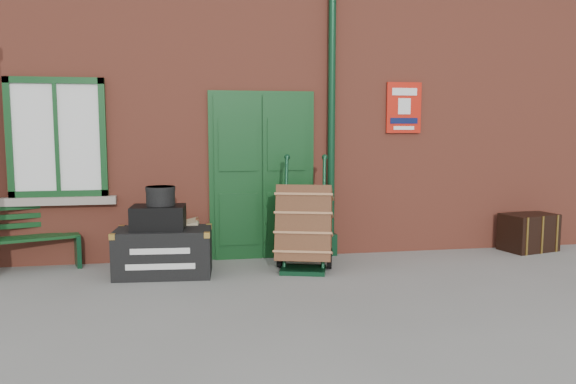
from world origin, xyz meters
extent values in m
plane|color=gray|center=(0.00, 0.00, 0.00)|extent=(80.00, 80.00, 0.00)
cube|color=#A14834|center=(0.00, 3.50, 2.00)|extent=(10.00, 4.00, 4.00)
cube|color=#103B18|center=(-0.30, 1.46, 1.10)|extent=(1.42, 0.12, 2.32)
cube|color=white|center=(-2.90, 1.45, 1.65)|extent=(1.20, 0.08, 1.50)
cylinder|color=#0C331C|center=(0.65, 1.42, 2.00)|extent=(0.10, 0.10, 4.00)
cube|color=red|center=(1.70, 1.47, 2.05)|extent=(0.50, 0.03, 0.70)
cube|color=#103B18|center=(-3.34, 1.25, 0.41)|extent=(1.41, 0.76, 0.04)
cube|color=#103B18|center=(-3.40, 1.44, 0.66)|extent=(1.31, 0.45, 0.36)
cube|color=#0C331C|center=(-2.71, 1.45, 0.20)|extent=(0.18, 0.41, 0.41)
cube|color=black|center=(-1.59, 0.76, 0.28)|extent=(1.18, 0.71, 0.57)
cube|color=black|center=(-1.64, 0.76, 0.71)|extent=(0.66, 0.50, 0.28)
cylinder|color=black|center=(-1.61, 0.79, 0.96)|extent=(0.37, 0.37, 0.23)
cube|color=tan|center=(-1.38, 1.25, 0.35)|extent=(0.36, 0.50, 0.71)
cube|color=tan|center=(-1.20, 1.15, 0.30)|extent=(0.31, 0.45, 0.61)
cube|color=#0C331C|center=(0.09, 0.59, 0.03)|extent=(0.63, 0.53, 0.05)
cylinder|color=#0C331C|center=(-0.08, 0.85, 0.71)|extent=(0.15, 0.38, 1.39)
cylinder|color=#0C331C|center=(0.38, 0.72, 0.71)|extent=(0.15, 0.38, 1.39)
cylinder|color=black|center=(-0.15, 0.89, 0.13)|extent=(0.12, 0.27, 0.26)
cylinder|color=black|center=(0.46, 0.72, 0.13)|extent=(0.12, 0.27, 0.26)
cube|color=brown|center=(0.14, 0.76, 0.57)|extent=(0.85, 0.89, 1.03)
cube|color=black|center=(3.57, 1.25, 0.27)|extent=(0.84, 0.65, 0.54)
camera|label=1|loc=(-1.27, -6.03, 1.77)|focal=35.00mm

